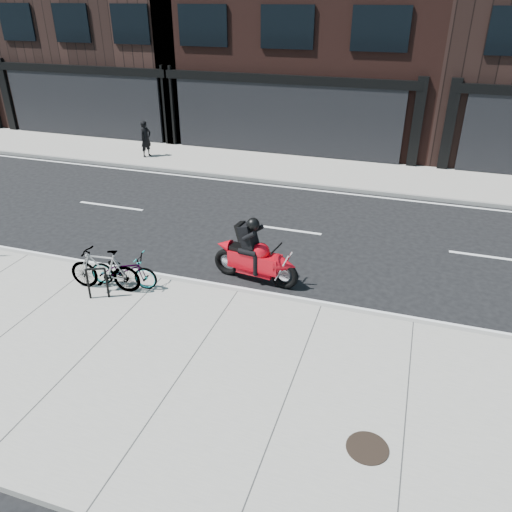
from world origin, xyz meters
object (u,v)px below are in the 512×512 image
(bike_rack, at_px, (97,280))
(motorcycle, at_px, (259,257))
(manhole_cover, at_px, (367,448))
(bicycle_rear, at_px, (105,270))
(bicycle_front, at_px, (124,270))
(pedestrian, at_px, (146,139))

(bike_rack, bearing_deg, motorcycle, 32.61)
(manhole_cover, bearing_deg, bicycle_rear, 156.31)
(bike_rack, relative_size, manhole_cover, 1.18)
(bike_rack, bearing_deg, bicycle_front, 65.79)
(bicycle_rear, distance_m, manhole_cover, 7.05)
(bicycle_rear, height_order, pedestrian, pedestrian)
(manhole_cover, bearing_deg, pedestrian, 130.38)
(motorcycle, relative_size, pedestrian, 1.49)
(bike_rack, relative_size, bicycle_rear, 0.44)
(manhole_cover, bearing_deg, bike_rack, 159.08)
(bicycle_rear, relative_size, manhole_cover, 2.66)
(bicycle_front, relative_size, manhole_cover, 2.52)
(bike_rack, bearing_deg, bicycle_rear, 96.27)
(bike_rack, xyz_separation_m, motorcycle, (3.19, 2.04, 0.10))
(motorcycle, distance_m, manhole_cover, 5.54)
(bicycle_rear, bearing_deg, bike_rack, 0.60)
(pedestrian, distance_m, manhole_cover, 16.96)
(motorcycle, bearing_deg, bicycle_rear, -145.26)
(pedestrian, height_order, manhole_cover, pedestrian)
(motorcycle, distance_m, pedestrian, 11.46)
(bike_rack, height_order, manhole_cover, bike_rack)
(bicycle_front, relative_size, motorcycle, 0.73)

